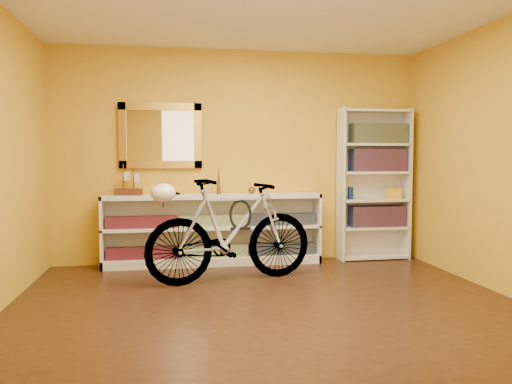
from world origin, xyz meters
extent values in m
cube|color=black|center=(0.00, 0.00, -0.01)|extent=(4.50, 4.00, 0.01)
cube|color=gold|center=(0.00, 2.00, 1.30)|extent=(4.50, 0.01, 2.60)
cube|color=gold|center=(2.25, 0.00, 1.30)|extent=(0.01, 4.00, 2.60)
cube|color=#93651A|center=(-0.95, 1.97, 1.55)|extent=(0.98, 0.06, 0.78)
cube|color=silver|center=(0.90, 1.99, 0.25)|extent=(0.09, 0.02, 0.09)
cube|color=black|center=(-0.34, 1.79, 0.17)|extent=(2.50, 0.13, 0.14)
cube|color=navy|center=(-0.34, 1.79, 0.54)|extent=(2.50, 0.13, 0.14)
imported|color=black|center=(-0.79, 1.81, 0.85)|extent=(0.00, 0.00, 0.00)
cone|color=brown|center=(-0.27, 1.81, 1.02)|extent=(0.06, 0.06, 0.34)
sphere|color=brown|center=(0.13, 1.81, 0.89)|extent=(0.09, 0.09, 0.09)
cube|color=maroon|center=(1.75, 1.84, 0.55)|extent=(0.70, 0.22, 0.26)
cube|color=maroon|center=(1.75, 1.84, 1.25)|extent=(0.70, 0.22, 0.28)
cube|color=#16434E|center=(1.75, 1.84, 1.59)|extent=(0.70, 0.22, 0.25)
cylinder|color=navy|center=(1.38, 1.82, 0.84)|extent=(0.07, 0.07, 0.16)
cube|color=maroon|center=(1.50, 1.87, 1.56)|extent=(0.20, 0.20, 0.20)
cube|color=gold|center=(1.95, 1.80, 0.83)|extent=(0.18, 0.12, 0.14)
imported|color=silver|center=(-0.22, 0.94, 0.54)|extent=(0.84, 1.88, 1.07)
ellipsoid|color=white|center=(-0.91, 0.80, 0.94)|extent=(0.25, 0.24, 0.19)
torus|color=black|center=(-0.12, 0.97, 0.70)|extent=(0.24, 0.03, 0.24)
camera|label=1|loc=(-0.81, -4.22, 1.30)|focal=35.49mm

